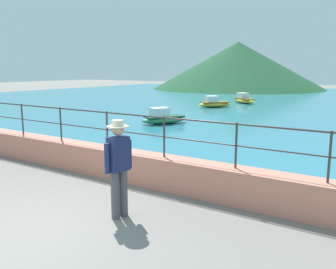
{
  "coord_description": "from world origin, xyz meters",
  "views": [
    {
      "loc": [
        5.11,
        -3.17,
        2.61
      ],
      "look_at": [
        0.61,
        3.7,
        1.1
      ],
      "focal_mm": 38.29,
      "sensor_mm": 36.0,
      "label": 1
    }
  ],
  "objects_px": {
    "boat_4": "(163,118)",
    "boat_5": "(214,103)",
    "boat_0": "(244,99)",
    "person_walking": "(119,164)"
  },
  "relations": [
    {
      "from": "boat_4",
      "to": "boat_5",
      "type": "distance_m",
      "value": 8.08
    },
    {
      "from": "boat_4",
      "to": "boat_5",
      "type": "bearing_deg",
      "value": 98.77
    },
    {
      "from": "boat_0",
      "to": "boat_4",
      "type": "relative_size",
      "value": 0.97
    },
    {
      "from": "boat_0",
      "to": "boat_5",
      "type": "relative_size",
      "value": 1.0
    },
    {
      "from": "person_walking",
      "to": "boat_4",
      "type": "xyz_separation_m",
      "value": [
        -5.34,
        9.32,
        -0.65
      ]
    },
    {
      "from": "boat_0",
      "to": "boat_5",
      "type": "bearing_deg",
      "value": -98.75
    },
    {
      "from": "person_walking",
      "to": "boat_0",
      "type": "bearing_deg",
      "value": 105.8
    },
    {
      "from": "person_walking",
      "to": "boat_5",
      "type": "relative_size",
      "value": 0.74
    },
    {
      "from": "person_walking",
      "to": "boat_4",
      "type": "distance_m",
      "value": 10.76
    },
    {
      "from": "person_walking",
      "to": "boat_5",
      "type": "xyz_separation_m",
      "value": [
        -6.58,
        17.31,
        -0.65
      ]
    }
  ]
}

